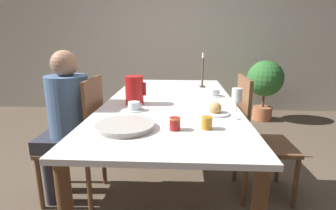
{
  "coord_description": "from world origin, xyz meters",
  "views": [
    {
      "loc": [
        0.09,
        -2.01,
        1.26
      ],
      "look_at": [
        0.0,
        -0.31,
        0.81
      ],
      "focal_mm": 28.0,
      "sensor_mm": 36.0,
      "label": 1
    }
  ],
  "objects": [
    {
      "name": "red_pitcher",
      "position": [
        -0.26,
        -0.1,
        0.87
      ],
      "size": [
        0.16,
        0.14,
        0.21
      ],
      "color": "red",
      "rests_on": "dining_table"
    },
    {
      "name": "chair_opposite",
      "position": [
        0.68,
        -0.05,
        0.5
      ],
      "size": [
        0.42,
        0.42,
        0.97
      ],
      "rotation": [
        0.0,
        0.0,
        -1.57
      ],
      "color": "brown",
      "rests_on": "ground_plane"
    },
    {
      "name": "person_seated",
      "position": [
        -0.77,
        -0.19,
        0.69
      ],
      "size": [
        0.39,
        0.41,
        1.17
      ],
      "rotation": [
        0.0,
        0.0,
        1.57
      ],
      "color": "#33333D",
      "rests_on": "ground_plane"
    },
    {
      "name": "teacup_across",
      "position": [
        0.36,
        0.2,
        0.79
      ],
      "size": [
        0.14,
        0.14,
        0.06
      ],
      "color": "silver",
      "rests_on": "dining_table"
    },
    {
      "name": "bread_plate",
      "position": [
        0.31,
        -0.34,
        0.79
      ],
      "size": [
        0.19,
        0.19,
        0.08
      ],
      "color": "silver",
      "rests_on": "dining_table"
    },
    {
      "name": "wine_glass_water",
      "position": [
        0.43,
        -0.44,
        0.91
      ],
      "size": [
        0.06,
        0.06,
        0.19
      ],
      "color": "white",
      "rests_on": "dining_table"
    },
    {
      "name": "jam_jar_red",
      "position": [
        0.06,
        -0.66,
        0.8
      ],
      "size": [
        0.06,
        0.06,
        0.07
      ],
      "color": "#A81E1E",
      "rests_on": "dining_table"
    },
    {
      "name": "jam_jar_amber",
      "position": [
        0.23,
        -0.63,
        0.8
      ],
      "size": [
        0.06,
        0.06,
        0.07
      ],
      "color": "#C67A1E",
      "rests_on": "dining_table"
    },
    {
      "name": "potted_plant",
      "position": [
        1.35,
        1.98,
        0.59
      ],
      "size": [
        0.54,
        0.54,
        0.92
      ],
      "color": "#A8603D",
      "rests_on": "ground_plane"
    },
    {
      "name": "candlestick_tall",
      "position": [
        0.3,
        0.61,
        0.9
      ],
      "size": [
        0.06,
        0.06,
        0.34
      ],
      "color": "#4C4238",
      "rests_on": "dining_table"
    },
    {
      "name": "teacup_near_person",
      "position": [
        -0.24,
        -0.28,
        0.79
      ],
      "size": [
        0.14,
        0.14,
        0.06
      ],
      "color": "silver",
      "rests_on": "dining_table"
    },
    {
      "name": "chair_person_side",
      "position": [
        -0.68,
        -0.16,
        0.5
      ],
      "size": [
        0.42,
        0.42,
        0.97
      ],
      "rotation": [
        0.0,
        0.0,
        1.57
      ],
      "color": "brown",
      "rests_on": "ground_plane"
    },
    {
      "name": "dining_table",
      "position": [
        0.0,
        0.0,
        0.68
      ],
      "size": [
        1.0,
        2.09,
        0.76
      ],
      "color": "silver",
      "rests_on": "ground_plane"
    },
    {
      "name": "serving_tray",
      "position": [
        -0.22,
        -0.65,
        0.78
      ],
      "size": [
        0.33,
        0.33,
        0.03
      ],
      "color": "#B7B2A8",
      "rests_on": "dining_table"
    },
    {
      "name": "wall_back",
      "position": [
        0.0,
        2.55,
        1.3
      ],
      "size": [
        10.0,
        0.06,
        2.6
      ],
      "color": "beige",
      "rests_on": "ground_plane"
    },
    {
      "name": "ground_plane",
      "position": [
        0.0,
        0.0,
        0.0
      ],
      "size": [
        20.0,
        20.0,
        0.0
      ],
      "primitive_type": "plane",
      "color": "brown"
    }
  ]
}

